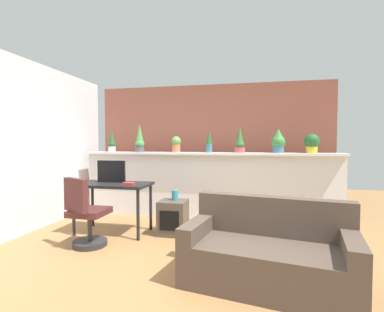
{
  "coord_description": "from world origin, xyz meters",
  "views": [
    {
      "loc": [
        0.81,
        -3.04,
        1.35
      ],
      "look_at": [
        -0.14,
        1.4,
        1.15
      ],
      "focal_mm": 26.71,
      "sensor_mm": 36.0,
      "label": 1
    }
  ],
  "objects_px": {
    "potted_plant_3": "(209,141)",
    "potted_plant_2": "(176,144)",
    "couch": "(268,255)",
    "potted_plant_6": "(312,143)",
    "vase_on_shelf": "(175,195)",
    "potted_plant_0": "(112,142)",
    "potted_plant_1": "(140,140)",
    "tv_monitor": "(111,171)",
    "office_chair": "(86,217)",
    "side_cube_shelf": "(173,217)",
    "desk": "(113,189)",
    "potted_plant_5": "(278,141)",
    "potted_plant_4": "(240,142)",
    "book_on_desk": "(129,184)"
  },
  "relations": [
    {
      "from": "potted_plant_3",
      "to": "potted_plant_2",
      "type": "bearing_deg",
      "value": 178.08
    },
    {
      "from": "potted_plant_3",
      "to": "couch",
      "type": "xyz_separation_m",
      "value": [
        0.91,
        -2.23,
        -1.1
      ]
    },
    {
      "from": "potted_plant_6",
      "to": "vase_on_shelf",
      "type": "height_order",
      "value": "potted_plant_6"
    },
    {
      "from": "potted_plant_0",
      "to": "potted_plant_6",
      "type": "bearing_deg",
      "value": 0.27
    },
    {
      "from": "potted_plant_1",
      "to": "potted_plant_2",
      "type": "distance_m",
      "value": 0.7
    },
    {
      "from": "potted_plant_1",
      "to": "potted_plant_2",
      "type": "relative_size",
      "value": 1.8
    },
    {
      "from": "potted_plant_0",
      "to": "couch",
      "type": "xyz_separation_m",
      "value": [
        2.79,
        -2.23,
        -1.09
      ]
    },
    {
      "from": "tv_monitor",
      "to": "office_chair",
      "type": "xyz_separation_m",
      "value": [
        0.01,
        -0.71,
        -0.53
      ]
    },
    {
      "from": "potted_plant_1",
      "to": "side_cube_shelf",
      "type": "xyz_separation_m",
      "value": [
        0.91,
        -0.96,
        -1.16
      ]
    },
    {
      "from": "potted_plant_1",
      "to": "side_cube_shelf",
      "type": "height_order",
      "value": "potted_plant_1"
    },
    {
      "from": "potted_plant_0",
      "to": "desk",
      "type": "distance_m",
      "value": 1.43
    },
    {
      "from": "potted_plant_5",
      "to": "office_chair",
      "type": "height_order",
      "value": "potted_plant_5"
    },
    {
      "from": "potted_plant_6",
      "to": "office_chair",
      "type": "height_order",
      "value": "potted_plant_6"
    },
    {
      "from": "potted_plant_0",
      "to": "potted_plant_6",
      "type": "relative_size",
      "value": 1.31
    },
    {
      "from": "potted_plant_6",
      "to": "tv_monitor",
      "type": "bearing_deg",
      "value": -161.52
    },
    {
      "from": "potted_plant_2",
      "to": "potted_plant_4",
      "type": "bearing_deg",
      "value": -0.27
    },
    {
      "from": "potted_plant_4",
      "to": "book_on_desk",
      "type": "bearing_deg",
      "value": -141.12
    },
    {
      "from": "potted_plant_5",
      "to": "couch",
      "type": "relative_size",
      "value": 0.24
    },
    {
      "from": "book_on_desk",
      "to": "potted_plant_4",
      "type": "bearing_deg",
      "value": 38.88
    },
    {
      "from": "potted_plant_0",
      "to": "office_chair",
      "type": "xyz_separation_m",
      "value": [
        0.52,
        -1.72,
        -0.98
      ]
    },
    {
      "from": "potted_plant_4",
      "to": "vase_on_shelf",
      "type": "relative_size",
      "value": 3.02
    },
    {
      "from": "potted_plant_3",
      "to": "office_chair",
      "type": "bearing_deg",
      "value": -128.1
    },
    {
      "from": "tv_monitor",
      "to": "vase_on_shelf",
      "type": "xyz_separation_m",
      "value": [
        0.98,
        0.09,
        -0.34
      ]
    },
    {
      "from": "desk",
      "to": "side_cube_shelf",
      "type": "bearing_deg",
      "value": 7.45
    },
    {
      "from": "potted_plant_1",
      "to": "potted_plant_4",
      "type": "relative_size",
      "value": 1.16
    },
    {
      "from": "potted_plant_4",
      "to": "tv_monitor",
      "type": "height_order",
      "value": "potted_plant_4"
    },
    {
      "from": "potted_plant_0",
      "to": "potted_plant_5",
      "type": "relative_size",
      "value": 1.02
    },
    {
      "from": "potted_plant_2",
      "to": "potted_plant_5",
      "type": "distance_m",
      "value": 1.79
    },
    {
      "from": "potted_plant_0",
      "to": "couch",
      "type": "height_order",
      "value": "potted_plant_0"
    },
    {
      "from": "vase_on_shelf",
      "to": "potted_plant_2",
      "type": "bearing_deg",
      "value": 104.0
    },
    {
      "from": "potted_plant_3",
      "to": "side_cube_shelf",
      "type": "xyz_separation_m",
      "value": [
        -0.39,
        -0.97,
        -1.14
      ]
    },
    {
      "from": "office_chair",
      "to": "side_cube_shelf",
      "type": "relative_size",
      "value": 1.82
    },
    {
      "from": "potted_plant_4",
      "to": "side_cube_shelf",
      "type": "bearing_deg",
      "value": -133.2
    },
    {
      "from": "potted_plant_6",
      "to": "book_on_desk",
      "type": "relative_size",
      "value": 1.97
    },
    {
      "from": "potted_plant_4",
      "to": "potted_plant_5",
      "type": "xyz_separation_m",
      "value": [
        0.64,
        0.02,
        0.02
      ]
    },
    {
      "from": "potted_plant_4",
      "to": "potted_plant_5",
      "type": "relative_size",
      "value": 1.09
    },
    {
      "from": "potted_plant_2",
      "to": "side_cube_shelf",
      "type": "relative_size",
      "value": 0.58
    },
    {
      "from": "desk",
      "to": "vase_on_shelf",
      "type": "height_order",
      "value": "desk"
    },
    {
      "from": "potted_plant_3",
      "to": "desk",
      "type": "xyz_separation_m",
      "value": [
        -1.29,
        -1.09,
        -0.72
      ]
    },
    {
      "from": "potted_plant_5",
      "to": "book_on_desk",
      "type": "xyz_separation_m",
      "value": [
        -2.16,
        -1.24,
        -0.62
      ]
    },
    {
      "from": "potted_plant_0",
      "to": "book_on_desk",
      "type": "distance_m",
      "value": 1.62
    },
    {
      "from": "office_chair",
      "to": "side_cube_shelf",
      "type": "bearing_deg",
      "value": 38.02
    },
    {
      "from": "potted_plant_3",
      "to": "potted_plant_5",
      "type": "xyz_separation_m",
      "value": [
        1.18,
        0.03,
        0.0
      ]
    },
    {
      "from": "side_cube_shelf",
      "to": "potted_plant_3",
      "type": "bearing_deg",
      "value": 68.12
    },
    {
      "from": "potted_plant_4",
      "to": "potted_plant_5",
      "type": "height_order",
      "value": "potted_plant_4"
    },
    {
      "from": "potted_plant_3",
      "to": "vase_on_shelf",
      "type": "relative_size",
      "value": 2.73
    },
    {
      "from": "potted_plant_0",
      "to": "couch",
      "type": "distance_m",
      "value": 3.73
    },
    {
      "from": "potted_plant_2",
      "to": "potted_plant_4",
      "type": "xyz_separation_m",
      "value": [
        1.14,
        -0.01,
        0.03
      ]
    },
    {
      "from": "desk",
      "to": "couch",
      "type": "xyz_separation_m",
      "value": [
        2.2,
        -1.14,
        -0.38
      ]
    },
    {
      "from": "potted_plant_0",
      "to": "office_chair",
      "type": "bearing_deg",
      "value": -73.05
    }
  ]
}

